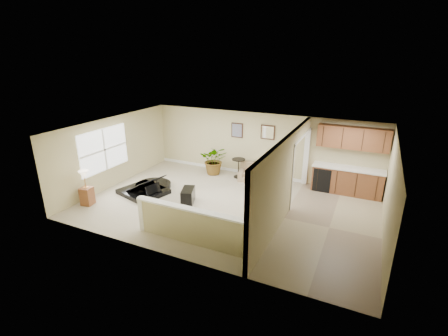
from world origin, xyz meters
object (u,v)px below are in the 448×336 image
at_px(piano, 144,176).
at_px(loveseat, 258,172).
at_px(lamp_stand, 86,190).
at_px(small_plant, 278,182).
at_px(palm_plant, 214,160).
at_px(piano_bench, 188,196).
at_px(accent_table, 239,166).

relative_size(piano, loveseat, 1.24).
xyz_separation_m(loveseat, lamp_stand, (-4.23, -4.39, 0.18)).
bearing_deg(small_plant, lamp_stand, -142.55).
height_order(palm_plant, small_plant, palm_plant).
xyz_separation_m(piano_bench, small_plant, (2.29, 2.46, -0.04)).
relative_size(piano, piano_bench, 2.77).
distance_m(piano_bench, lamp_stand, 3.23).
bearing_deg(palm_plant, loveseat, 5.63).
height_order(loveseat, palm_plant, palm_plant).
xyz_separation_m(loveseat, small_plant, (0.92, -0.45, -0.11)).
height_order(piano, loveseat, piano).
relative_size(loveseat, lamp_stand, 1.38).
xyz_separation_m(piano_bench, loveseat, (1.37, 2.91, 0.07)).
bearing_deg(small_plant, piano_bench, -132.95).
height_order(piano_bench, small_plant, piano_bench).
bearing_deg(piano, piano_bench, 11.98).
distance_m(loveseat, lamp_stand, 6.10).
bearing_deg(loveseat, small_plant, -38.80).
xyz_separation_m(piano, loveseat, (3.19, 2.82, -0.27)).
bearing_deg(loveseat, piano_bench, -128.27).
relative_size(small_plant, lamp_stand, 0.41).
relative_size(accent_table, palm_plant, 0.57).
distance_m(piano_bench, accent_table, 2.88).
distance_m(piano, accent_table, 3.63).
bearing_deg(piano, accent_table, 63.14).
xyz_separation_m(piano_bench, palm_plant, (-0.41, 2.73, 0.34)).
xyz_separation_m(loveseat, palm_plant, (-1.78, -0.18, 0.27)).
distance_m(piano_bench, loveseat, 3.22).
relative_size(loveseat, palm_plant, 1.21).
height_order(piano, lamp_stand, piano).
distance_m(loveseat, palm_plant, 1.81).
bearing_deg(piano, lamp_stand, -108.69).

